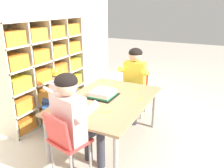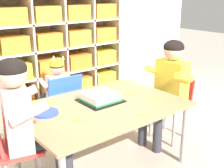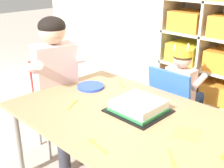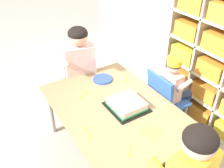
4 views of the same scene
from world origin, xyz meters
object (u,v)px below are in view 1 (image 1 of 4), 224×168
Objects in this scene: fork_at_table_front_edge at (105,112)px; fork_scattered_mid_table at (102,81)px; classroom_chair_guest_side at (135,89)px; fork_by_napkin at (136,89)px; adult_helper_seated at (74,115)px; guest_at_table_side at (134,76)px; classroom_chair_adult_side at (66,141)px; paper_plate_stack at (76,111)px; activity_table at (107,103)px; classroom_chair_blue at (64,102)px; fork_near_child_seat at (67,104)px; fork_near_cake_tray at (139,100)px; birthday_cake_on_tray at (103,94)px; child_with_crown at (56,92)px.

fork_scattered_mid_table is (0.84, 0.49, 0.00)m from fork_at_table_front_edge.
fork_by_napkin is at bearing -73.84° from classroom_chair_guest_side.
adult_helper_seated is 1.41m from guest_at_table_side.
adult_helper_seated is at bearing 36.71° from fork_by_napkin.
fork_at_table_front_edge is at bearing 42.79° from fork_by_napkin.
classroom_chair_adult_side is 0.68× the size of adult_helper_seated.
guest_at_table_side reaches higher than classroom_chair_guest_side.
adult_helper_seated is at bearing -148.28° from paper_plate_stack.
fork_at_table_front_edge is 0.94× the size of fork_scattered_mid_table.
fork_scattered_mid_table reaches higher than activity_table.
paper_plate_stack is at bearing 85.42° from fork_scattered_mid_table.
fork_by_napkin is at bearing 123.66° from classroom_chair_blue.
paper_plate_stack reaches higher than fork_near_child_seat.
adult_helper_seated reaches higher than fork_scattered_mid_table.
activity_table is at bearing -16.56° from paper_plate_stack.
adult_helper_seated reaches higher than fork_at_table_front_edge.
classroom_chair_adult_side reaches higher than fork_by_napkin.
fork_near_cake_tray is (-0.65, -0.32, -0.05)m from guest_at_table_side.
adult_helper_seated reaches higher than classroom_chair_blue.
adult_helper_seated is at bearing -173.22° from birthday_cake_on_tray.
guest_at_table_side reaches higher than classroom_chair_adult_side.
guest_at_table_side is at bearing 144.62° from classroom_chair_blue.
fork_scattered_mid_table is (0.56, -0.35, 0.03)m from child_with_crown.
fork_near_child_seat is at bearing -30.23° from adult_helper_seated.
child_with_crown is 0.88m from fork_at_table_front_edge.
classroom_chair_guest_side is 0.25m from guest_at_table_side.
classroom_chair_adult_side is at bearing -96.13° from guest_at_table_side.
guest_at_table_side reaches higher than fork_scattered_mid_table.
child_with_crown reaches higher than fork_scattered_mid_table.
fork_near_child_seat is 0.84m from fork_scattered_mid_table.
paper_plate_stack is at bearing 51.08° from classroom_chair_blue.
guest_at_table_side reaches higher than classroom_chair_blue.
classroom_chair_guest_side is at bearing -76.25° from adult_helper_seated.
guest_at_table_side reaches higher than child_with_crown.
fork_near_child_seat is 1.34× the size of fork_by_napkin.
fork_at_table_front_edge is (-0.28, -0.72, 0.15)m from classroom_chair_blue.
classroom_chair_adult_side reaches higher than fork_scattered_mid_table.
fork_near_cake_tray is (0.44, -0.66, -0.00)m from fork_near_child_seat.
classroom_chair_adult_side is (-0.71, -0.57, 0.02)m from classroom_chair_blue.
fork_by_napkin is (1.08, -0.17, -0.08)m from adult_helper_seated.
classroom_chair_blue reaches higher than fork_near_cake_tray.
fork_scattered_mid_table is (-0.35, 0.36, 0.18)m from classroom_chair_guest_side.
activity_table is 0.79m from guest_at_table_side.
birthday_cake_on_tray is at bearing -69.25° from adult_helper_seated.
fork_near_cake_tray is (-0.40, -0.69, 0.00)m from fork_scattered_mid_table.
paper_plate_stack reaches higher than fork_scattered_mid_table.
fork_at_table_front_edge is at bearing -64.67° from paper_plate_stack.
fork_scattered_mid_table is 0.90× the size of fork_near_cake_tray.
child_with_crown reaches higher than fork_near_child_seat.
guest_at_table_side reaches higher than activity_table.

